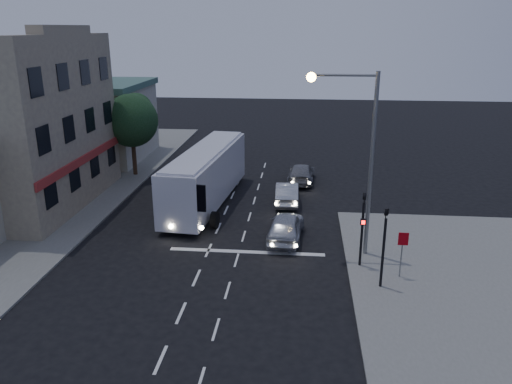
# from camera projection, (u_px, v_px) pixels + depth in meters

# --- Properties ---
(ground) EXTENTS (120.00, 120.00, 0.00)m
(ground) POSITION_uv_depth(u_px,v_px,m) (201.00, 268.00, 23.94)
(ground) COLOR black
(sidewalk_far) EXTENTS (12.00, 50.00, 0.12)m
(sidewalk_far) POSITION_uv_depth(u_px,v_px,m) (30.00, 203.00, 32.66)
(sidewalk_far) COLOR slate
(sidewalk_far) RESTS_ON ground
(road_markings) EXTENTS (8.00, 30.55, 0.01)m
(road_markings) POSITION_uv_depth(u_px,v_px,m) (236.00, 241.00, 26.95)
(road_markings) COLOR silver
(road_markings) RESTS_ON ground
(tour_bus) EXTENTS (3.61, 12.08, 3.65)m
(tour_bus) POSITION_uv_depth(u_px,v_px,m) (206.00, 174.00, 32.12)
(tour_bus) COLOR silver
(tour_bus) RESTS_ON ground
(car_suv) EXTENTS (2.10, 4.51, 1.49)m
(car_suv) POSITION_uv_depth(u_px,v_px,m) (286.00, 227.00, 26.95)
(car_suv) COLOR #B3B6C0
(car_suv) RESTS_ON ground
(car_sedan_a) EXTENTS (1.57, 4.18, 1.36)m
(car_sedan_a) POSITION_uv_depth(u_px,v_px,m) (287.00, 193.00, 32.63)
(car_sedan_a) COLOR silver
(car_sedan_a) RESTS_ON ground
(car_sedan_b) EXTENTS (2.12, 4.67, 1.33)m
(car_sedan_b) POSITION_uv_depth(u_px,v_px,m) (301.00, 173.00, 37.09)
(car_sedan_b) COLOR gray
(car_sedan_b) RESTS_ON ground
(traffic_signal_main) EXTENTS (0.25, 0.35, 4.10)m
(traffic_signal_main) POSITION_uv_depth(u_px,v_px,m) (363.00, 221.00, 23.23)
(traffic_signal_main) COLOR black
(traffic_signal_main) RESTS_ON sidewalk_near
(traffic_signal_side) EXTENTS (0.18, 0.15, 4.10)m
(traffic_signal_side) POSITION_uv_depth(u_px,v_px,m) (384.00, 238.00, 21.30)
(traffic_signal_side) COLOR black
(traffic_signal_side) RESTS_ON sidewalk_near
(regulatory_sign) EXTENTS (0.45, 0.12, 2.20)m
(regulatory_sign) POSITION_uv_depth(u_px,v_px,m) (402.00, 247.00, 22.38)
(regulatory_sign) COLOR slate
(regulatory_sign) RESTS_ON sidewalk_near
(streetlight) EXTENTS (3.32, 0.44, 9.00)m
(streetlight) POSITION_uv_depth(u_px,v_px,m) (359.00, 144.00, 23.56)
(streetlight) COLOR slate
(streetlight) RESTS_ON sidewalk_near
(main_building) EXTENTS (10.12, 12.00, 11.00)m
(main_building) POSITION_uv_depth(u_px,v_px,m) (4.00, 125.00, 31.14)
(main_building) COLOR #7B6E5F
(main_building) RESTS_ON sidewalk_far
(low_building_north) EXTENTS (9.40, 9.40, 6.50)m
(low_building_north) POSITION_uv_depth(u_px,v_px,m) (92.00, 120.00, 43.00)
(low_building_north) COLOR #ADA78F
(low_building_north) RESTS_ON sidewalk_far
(street_tree) EXTENTS (4.00, 4.00, 6.20)m
(street_tree) POSITION_uv_depth(u_px,v_px,m) (131.00, 118.00, 37.47)
(street_tree) COLOR black
(street_tree) RESTS_ON sidewalk_far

